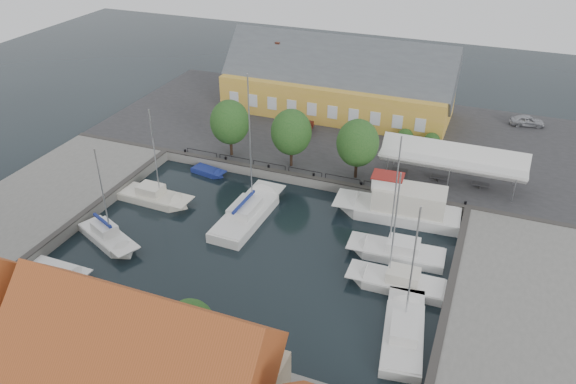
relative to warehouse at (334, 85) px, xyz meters
The scene contains 19 objects.
ground 28.82m from the warehouse, 84.77° to the right, with size 140.00×140.00×0.00m, color black.
north_quay 7.13m from the warehouse, 64.14° to the right, with size 56.00×26.00×1.00m, color #2D2D30.
west_quay 36.24m from the warehouse, 122.58° to the right, with size 12.00×24.00×1.00m, color slate.
east_quay 39.27m from the warehouse, 50.98° to the right, with size 12.00×24.00×1.00m, color slate.
quay_edge_fittings 23.99m from the warehouse, 83.67° to the right, with size 56.00×24.72×0.40m.
warehouse is the anchor object (origin of this frame).
tent_canopy 21.63m from the warehouse, 39.86° to the right, with size 14.00×4.00×2.83m.
quay_trees 16.37m from the warehouse, 87.91° to the right, with size 18.20×4.20×6.30m.
car_silver 23.91m from the warehouse, ahead, with size 1.59×3.96×1.35m, color #A2A4AA.
car_red 8.86m from the warehouse, 97.89° to the right, with size 1.44×4.12×1.36m, color maroon.
center_sailboat 26.20m from the warehouse, 90.14° to the right, with size 3.44×10.68×14.23m.
trawler 24.57m from the warehouse, 57.15° to the right, with size 11.98×4.16×5.00m.
east_boat_a 30.38m from the warehouse, 61.79° to the right, with size 8.33×3.12×11.60m.
east_boat_b 34.19m from the warehouse, 63.73° to the right, with size 7.78×2.70×10.59m.
east_boat_c 39.60m from the warehouse, 65.24° to the right, with size 3.82×8.78×10.88m.
west_boat_b 28.46m from the warehouse, 110.58° to the right, with size 7.60×2.85×10.34m.
west_boat_d 35.31m from the warehouse, 106.40° to the right, with size 7.40×4.90×9.86m.
launch_sw 40.68m from the warehouse, 105.54° to the right, with size 5.51×2.11×0.98m.
launch_nw 21.35m from the warehouse, 111.60° to the right, with size 4.01×2.16×0.88m.
Camera 1 is at (16.88, -36.92, 28.66)m, focal length 35.00 mm.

